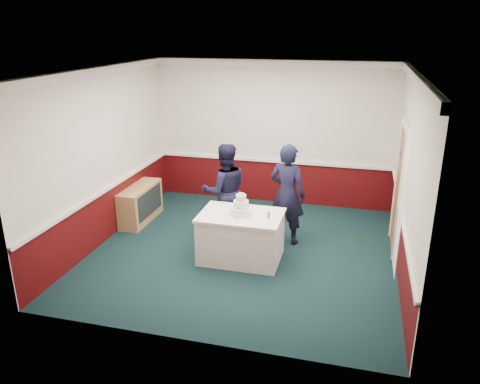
% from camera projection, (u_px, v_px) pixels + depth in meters
% --- Properties ---
extents(ground, '(5.00, 5.00, 0.00)m').
position_uv_depth(ground, '(244.00, 251.00, 7.98)').
color(ground, black).
rests_on(ground, ground).
extents(room_shell, '(5.00, 5.00, 3.00)m').
position_uv_depth(room_shell, '(257.00, 130.00, 7.85)').
color(room_shell, silver).
rests_on(room_shell, ground).
extents(sideboard, '(0.41, 1.20, 0.70)m').
position_uv_depth(sideboard, '(141.00, 204.00, 9.12)').
color(sideboard, '#A2804F').
rests_on(sideboard, ground).
extents(cake_table, '(1.32, 0.92, 0.79)m').
position_uv_depth(cake_table, '(241.00, 236.00, 7.59)').
color(cake_table, white).
rests_on(cake_table, ground).
extents(wedding_cake, '(0.35, 0.35, 0.36)m').
position_uv_depth(wedding_cake, '(241.00, 208.00, 7.42)').
color(wedding_cake, white).
rests_on(wedding_cake, cake_table).
extents(cake_knife, '(0.10, 0.21, 0.00)m').
position_uv_depth(cake_knife, '(236.00, 219.00, 7.28)').
color(cake_knife, silver).
rests_on(cake_knife, cake_table).
extents(champagne_flute, '(0.05, 0.05, 0.21)m').
position_uv_depth(champagne_flute, '(268.00, 216.00, 7.04)').
color(champagne_flute, silver).
rests_on(champagne_flute, cake_table).
extents(person_man, '(1.04, 0.96, 1.72)m').
position_uv_depth(person_man, '(225.00, 191.00, 8.30)').
color(person_man, black).
rests_on(person_man, ground).
extents(person_woman, '(0.74, 0.58, 1.78)m').
position_uv_depth(person_woman, '(287.00, 194.00, 8.05)').
color(person_woman, black).
rests_on(person_woman, ground).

